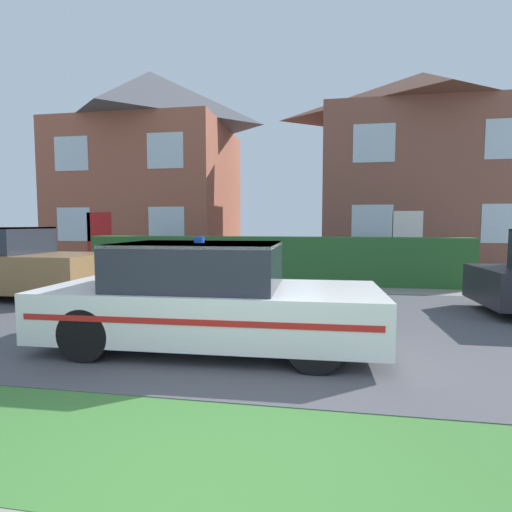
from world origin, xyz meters
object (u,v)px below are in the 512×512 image
at_px(house_right, 420,169).
at_px(wheelie_bin, 400,262).
at_px(neighbour_car_near, 1,264).
at_px(police_car, 209,298).
at_px(house_left, 151,166).

xyz_separation_m(house_right, wheelie_bin, (-1.65, -5.53, -3.27)).
relative_size(neighbour_car_near, house_right, 0.56).
distance_m(police_car, house_left, 14.04).
relative_size(police_car, wheelie_bin, 3.75).
bearing_deg(wheelie_bin, neighbour_car_near, -168.66).
distance_m(police_car, wheelie_bin, 7.42).
bearing_deg(police_car, house_left, 115.70).
xyz_separation_m(neighbour_car_near, wheelie_bin, (9.28, 3.67, -0.15)).
height_order(police_car, wheelie_bin, police_car).
distance_m(house_left, house_right, 11.46).
xyz_separation_m(police_car, house_right, (5.26, 12.00, 3.19)).
height_order(police_car, house_left, house_left).
bearing_deg(wheelie_bin, house_left, 140.02).
bearing_deg(police_car, neighbour_car_near, 152.25).
bearing_deg(house_left, wheelie_bin, -29.74).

